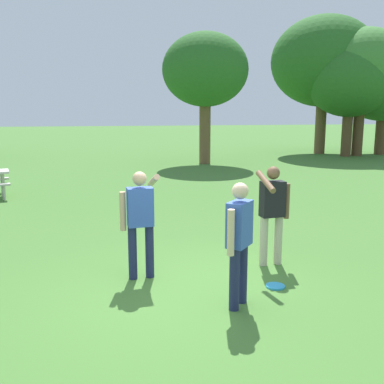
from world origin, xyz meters
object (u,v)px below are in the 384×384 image
object	(u,v)px
person_bystander	(239,237)
tree_back_left	(362,69)
frisbee	(275,286)
tree_far_right	(324,62)
tree_slender_mid	(350,80)
tree_broad_center	(205,71)
person_catcher	(273,208)
person_thrower	(140,216)

from	to	relation	value
person_bystander	tree_back_left	distance (m)	20.83
frisbee	tree_back_left	size ratio (longest dim) A/B	0.04
tree_far_right	tree_slender_mid	distance (m)	2.05
person_bystander	tree_broad_center	size ratio (longest dim) A/B	0.28
tree_far_right	tree_broad_center	bearing A→B (deg)	-155.41
person_catcher	tree_far_right	size ratio (longest dim) A/B	0.22
person_bystander	frisbee	distance (m)	1.27
tree_slender_mid	tree_back_left	bearing A→B (deg)	11.54
person_thrower	tree_back_left	bearing A→B (deg)	50.98
person_catcher	person_bystander	bearing A→B (deg)	-124.45
tree_back_left	person_thrower	bearing A→B (deg)	-129.02
frisbee	tree_broad_center	bearing A→B (deg)	82.21
person_thrower	frisbee	xyz separation A→B (m)	(1.89, -0.72, -0.95)
person_bystander	frisbee	xyz separation A→B (m)	(0.71, 0.50, -0.93)
tree_broad_center	tree_slender_mid	xyz separation A→B (m)	(8.13, 1.80, -0.24)
person_catcher	tree_broad_center	bearing A→B (deg)	82.77
person_thrower	person_catcher	world-z (taller)	same
person_bystander	tree_slender_mid	distance (m)	20.20
tree_back_left	tree_slender_mid	bearing A→B (deg)	-168.46
person_thrower	person_catcher	xyz separation A→B (m)	(2.15, 0.18, 0.00)
frisbee	tree_slender_mid	world-z (taller)	tree_slender_mid
person_bystander	tree_far_right	size ratio (longest dim) A/B	0.22
person_catcher	tree_far_right	xyz separation A→B (m)	(9.10, 16.95, 4.09)
person_thrower	tree_slender_mid	size ratio (longest dim) A/B	0.28
tree_far_right	tree_back_left	xyz separation A→B (m)	(1.49, -1.42, -0.46)
frisbee	tree_far_right	xyz separation A→B (m)	(9.36, 17.86, 5.04)
frisbee	tree_broad_center	distance (m)	15.21
tree_broad_center	tree_back_left	size ratio (longest dim) A/B	0.88
person_catcher	tree_broad_center	distance (m)	14.07
person_bystander	tree_back_left	world-z (taller)	tree_back_left
tree_slender_mid	tree_back_left	size ratio (longest dim) A/B	0.88
tree_broad_center	tree_far_right	bearing A→B (deg)	24.59
person_thrower	person_catcher	size ratio (longest dim) A/B	1.00
person_bystander	tree_far_right	xyz separation A→B (m)	(10.07, 18.36, 4.11)
person_thrower	frisbee	distance (m)	2.23
person_bystander	tree_back_left	size ratio (longest dim) A/B	0.25
person_thrower	person_bystander	xyz separation A→B (m)	(1.18, -1.22, -0.02)
person_catcher	frisbee	distance (m)	1.34
tree_broad_center	tree_far_right	size ratio (longest dim) A/B	0.79
person_thrower	tree_slender_mid	world-z (taller)	tree_slender_mid
tree_broad_center	tree_back_left	xyz separation A→B (m)	(8.87, 1.95, 0.37)
frisbee	person_bystander	bearing A→B (deg)	-144.56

